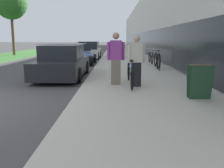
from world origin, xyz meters
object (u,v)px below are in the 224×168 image
at_px(vintage_roadster_curbside, 82,57).
at_px(street_tree_far, 11,4).
at_px(cruiser_bike_nearest, 157,60).
at_px(parked_sedan_curbside, 63,63).
at_px(person_bystander, 116,59).
at_px(parked_sedan_far, 89,51).
at_px(tandem_bicycle, 130,73).
at_px(cruiser_bike_middle, 151,57).
at_px(bike_rack_hoop, 159,60).
at_px(sandwich_board_sign, 199,82).
at_px(person_rider, 136,61).

xyz_separation_m(vintage_roadster_curbside, street_tree_far, (-8.02, 8.88, 4.56)).
height_order(cruiser_bike_nearest, parked_sedan_curbside, parked_sedan_curbside).
xyz_separation_m(person_bystander, parked_sedan_far, (-2.23, 12.80, -0.36)).
xyz_separation_m(tandem_bicycle, cruiser_bike_middle, (1.76, 7.44, -0.00)).
relative_size(vintage_roadster_curbside, parked_sedan_far, 0.90).
xyz_separation_m(bike_rack_hoop, parked_sedan_far, (-4.37, 8.87, 0.01)).
height_order(vintage_roadster_curbside, parked_sedan_far, parked_sedan_far).
bearing_deg(tandem_bicycle, sandwich_board_sign, -49.95).
bearing_deg(sandwich_board_sign, cruiser_bike_nearest, 89.36).
height_order(person_bystander, street_tree_far, street_tree_far).
bearing_deg(cruiser_bike_middle, bike_rack_hoop, -91.86).
bearing_deg(parked_sedan_curbside, parked_sedan_far, 89.72).
relative_size(bike_rack_hoop, vintage_roadster_curbside, 0.22).
distance_m(tandem_bicycle, cruiser_bike_middle, 7.65).
distance_m(person_bystander, sandwich_board_sign, 3.03).
bearing_deg(vintage_roadster_curbside, sandwich_board_sign, -66.26).
bearing_deg(sandwich_board_sign, cruiser_bike_middle, 89.55).
bearing_deg(sandwich_board_sign, vintage_roadster_curbside, 113.74).
distance_m(person_rider, parked_sedan_far, 13.49).
relative_size(cruiser_bike_middle, vintage_roadster_curbside, 0.48).
xyz_separation_m(bike_rack_hoop, cruiser_bike_nearest, (0.12, 1.08, -0.10)).
distance_m(tandem_bicycle, person_bystander, 0.70).
bearing_deg(parked_sedan_far, parked_sedan_curbside, -90.28).
height_order(cruiser_bike_nearest, street_tree_far, street_tree_far).
xyz_separation_m(cruiser_bike_middle, street_tree_far, (-12.49, 9.43, 4.54)).
xyz_separation_m(person_rider, bike_rack_hoop, (1.47, 4.30, -0.32)).
relative_size(parked_sedan_curbside, parked_sedan_far, 1.03).
distance_m(person_bystander, parked_sedan_curbside, 3.21).
bearing_deg(tandem_bicycle, person_bystander, 174.61).
bearing_deg(tandem_bicycle, person_rider, -61.75).
height_order(bike_rack_hoop, sandwich_board_sign, sandwich_board_sign).
xyz_separation_m(sandwich_board_sign, parked_sedan_far, (-4.41, 14.85, 0.07)).
relative_size(sandwich_board_sign, parked_sedan_curbside, 0.20).
height_order(bike_rack_hoop, parked_sedan_curbside, parked_sedan_curbside).
height_order(person_rider, parked_sedan_far, person_rider).
bearing_deg(bike_rack_hoop, tandem_bicycle, -112.56).
distance_m(person_bystander, bike_rack_hoop, 4.49).
height_order(person_rider, sandwich_board_sign, person_rider).
relative_size(tandem_bicycle, street_tree_far, 0.39).
height_order(person_rider, parked_sedan_curbside, person_rider).
bearing_deg(parked_sedan_far, person_rider, -77.58).
xyz_separation_m(cruiser_bike_middle, sandwich_board_sign, (-0.07, -9.45, 0.07)).
relative_size(person_rider, person_bystander, 0.94).
bearing_deg(vintage_roadster_curbside, parked_sedan_far, 90.15).
relative_size(person_bystander, street_tree_far, 0.27).
bearing_deg(cruiser_bike_nearest, person_rider, -106.43).
bearing_deg(person_bystander, cruiser_bike_middle, 73.05).
distance_m(tandem_bicycle, cruiser_bike_nearest, 5.35).
bearing_deg(person_rider, parked_sedan_curbside, 138.57).
height_order(bike_rack_hoop, street_tree_far, street_tree_far).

